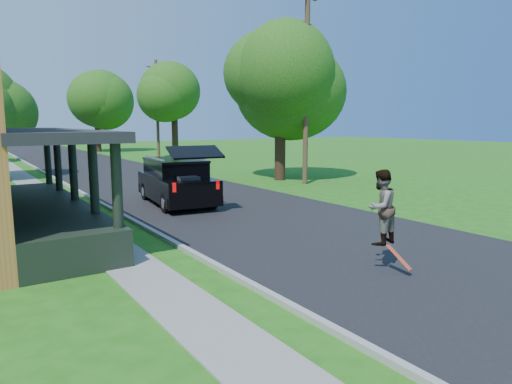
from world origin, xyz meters
TOP-DOWN VIEW (x-y plane):
  - ground at (0.00, 0.00)m, footprint 140.00×140.00m
  - street at (0.00, 20.00)m, footprint 8.00×120.00m
  - curb at (-4.05, 20.00)m, footprint 0.15×120.00m
  - sidewalk at (-5.60, 20.00)m, footprint 1.30×120.00m
  - black_suv at (-1.40, 8.11)m, footprint 2.63×5.54m
  - skateboarder at (-1.00, -2.22)m, footprint 0.93×0.78m
  - skateboard at (-0.88, -2.70)m, footprint 0.30×0.64m
  - tree_right_near at (6.87, 12.32)m, footprint 7.06×7.14m
  - tree_right_mid at (8.26, 30.55)m, footprint 7.40×7.56m
  - tree_right_far at (4.95, 44.82)m, footprint 7.30×7.05m
  - utility_pole_near at (7.00, 10.10)m, footprint 1.62×0.69m
  - utility_pole_far at (7.00, 31.41)m, footprint 1.65×0.50m

SIDE VIEW (x-z plane):
  - ground at x=0.00m, z-range 0.00..0.00m
  - street at x=0.00m, z-range -0.01..0.01m
  - curb at x=-4.05m, z-range -0.06..0.06m
  - sidewalk at x=-5.60m, z-range -0.01..0.01m
  - skateboard at x=-0.88m, z-range 0.11..0.62m
  - black_suv at x=-1.40m, z-range -0.29..2.20m
  - skateboarder at x=-1.00m, z-range 0.60..2.30m
  - utility_pole_far at x=7.00m, z-range 0.15..9.07m
  - utility_pole_near at x=7.00m, z-range 0.15..10.54m
  - tree_right_near at x=6.87m, z-range 1.37..10.78m
  - tree_right_mid at x=8.26m, z-range 1.55..11.10m
  - tree_right_far at x=4.95m, z-range 1.58..11.81m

